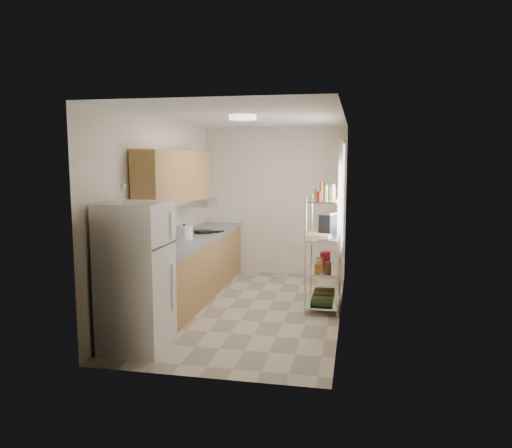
{
  "coord_description": "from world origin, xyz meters",
  "views": [
    {
      "loc": [
        1.42,
        -6.5,
        2.07
      ],
      "look_at": [
        0.06,
        0.25,
        1.15
      ],
      "focal_mm": 35.0,
      "sensor_mm": 36.0,
      "label": 1
    }
  ],
  "objects_px": {
    "refrigerator": "(136,277)",
    "rice_cooker": "(184,232)",
    "cutting_board": "(319,234)",
    "espresso_machine": "(328,224)",
    "frying_pan_large": "(202,232)"
  },
  "relations": [
    {
      "from": "refrigerator",
      "to": "cutting_board",
      "type": "distance_m",
      "value": 2.68
    },
    {
      "from": "refrigerator",
      "to": "rice_cooker",
      "type": "height_order",
      "value": "refrigerator"
    },
    {
      "from": "frying_pan_large",
      "to": "espresso_machine",
      "type": "height_order",
      "value": "espresso_machine"
    },
    {
      "from": "rice_cooker",
      "to": "frying_pan_large",
      "type": "bearing_deg",
      "value": 82.01
    },
    {
      "from": "refrigerator",
      "to": "espresso_machine",
      "type": "xyz_separation_m",
      "value": [
        1.91,
        2.08,
        0.36
      ]
    },
    {
      "from": "refrigerator",
      "to": "rice_cooker",
      "type": "relative_size",
      "value": 6.69
    },
    {
      "from": "frying_pan_large",
      "to": "espresso_machine",
      "type": "relative_size",
      "value": 0.86
    },
    {
      "from": "cutting_board",
      "to": "refrigerator",
      "type": "bearing_deg",
      "value": -132.59
    },
    {
      "from": "frying_pan_large",
      "to": "cutting_board",
      "type": "bearing_deg",
      "value": -8.95
    },
    {
      "from": "rice_cooker",
      "to": "cutting_board",
      "type": "xyz_separation_m",
      "value": [
        1.94,
        0.03,
        0.03
      ]
    },
    {
      "from": "cutting_board",
      "to": "espresso_machine",
      "type": "relative_size",
      "value": 1.42
    },
    {
      "from": "rice_cooker",
      "to": "espresso_machine",
      "type": "height_order",
      "value": "espresso_machine"
    },
    {
      "from": "cutting_board",
      "to": "espresso_machine",
      "type": "xyz_separation_m",
      "value": [
        0.11,
        0.12,
        0.14
      ]
    },
    {
      "from": "espresso_machine",
      "to": "refrigerator",
      "type": "bearing_deg",
      "value": -113.95
    },
    {
      "from": "cutting_board",
      "to": "espresso_machine",
      "type": "height_order",
      "value": "espresso_machine"
    }
  ]
}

